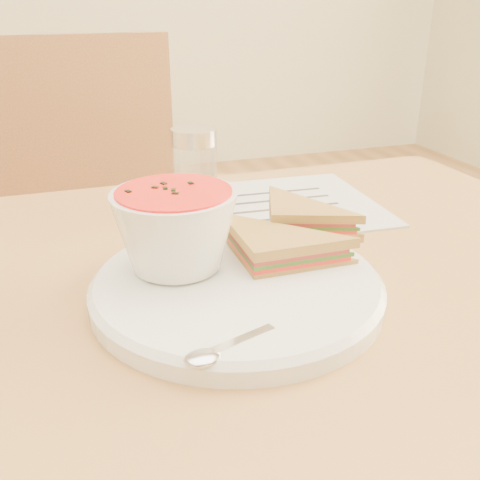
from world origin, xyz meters
name	(u,v)px	position (x,y,z in m)	size (l,w,h in m)	color
chair_far	(111,278)	(-0.08, 0.56, 0.48)	(0.43, 0.43, 0.96)	brown
plate	(237,287)	(0.00, -0.04, 0.76)	(0.29, 0.29, 0.02)	white
soup_bowl	(176,233)	(-0.05, -0.01, 0.81)	(0.12, 0.12, 0.09)	white
sandwich_half_a	(254,270)	(0.01, -0.06, 0.78)	(0.11, 0.11, 0.03)	#BD9742
sandwich_half_b	(271,229)	(0.06, 0.01, 0.79)	(0.10, 0.10, 0.03)	#BD9742
spoon	(248,338)	(-0.03, -0.15, 0.77)	(0.15, 0.03, 0.01)	silver
paper_menu	(262,207)	(0.11, 0.18, 0.75)	(0.33, 0.24, 0.00)	silver
condiment_shaker	(195,169)	(0.02, 0.21, 0.81)	(0.06, 0.06, 0.11)	silver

